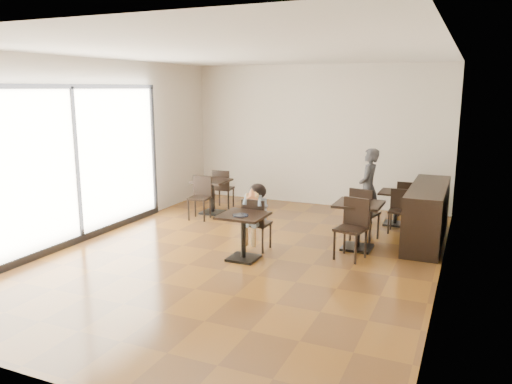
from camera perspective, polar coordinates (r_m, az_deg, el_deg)
The scene contains 23 objects.
floor at distance 8.23m, azimuth -1.39°, elevation -7.16°, with size 6.00×8.00×0.01m, color brown.
ceiling at distance 7.80m, azimuth -1.52°, elevation 15.66°, with size 6.00×8.00×0.01m, color silver.
wall_back at distance 11.58m, azimuth 7.02°, elevation 6.40°, with size 6.00×0.01×3.20m, color beige.
wall_front at distance 4.62m, azimuth -23.00°, elevation -2.62°, with size 6.00×0.01×3.20m, color beige.
wall_left at distance 9.52m, azimuth -18.10°, elevation 4.74°, with size 0.01×8.00×3.20m, color beige.
wall_right at distance 7.14m, azimuth 20.95°, elevation 2.35°, with size 0.01×8.00×3.20m, color beige.
storefront_window at distance 9.16m, azimuth -19.95°, elevation 3.09°, with size 0.04×4.50×2.60m, color white.
child_table at distance 7.90m, azimuth -1.46°, elevation -5.16°, with size 0.70×0.70×0.74m, color black, non-canonical shape.
child_chair at distance 8.36m, azimuth 0.14°, elevation -3.66°, with size 0.40×0.40×0.89m, color black, non-canonical shape.
child at distance 8.33m, azimuth 0.14°, elevation -2.89°, with size 0.40×0.56×1.12m, color slate, non-canonical shape.
plate at distance 7.71m, azimuth -1.79°, elevation -2.67°, with size 0.25×0.25×0.02m, color black.
pizza_slice at distance 8.07m, azimuth -0.40°, elevation -0.39°, with size 0.26×0.20×0.06m, color #D0C169, non-canonical shape.
adult_patron at distance 9.98m, azimuth 12.72°, elevation 0.50°, with size 0.56×0.37×1.54m, color #353539.
cafe_table_mid at distance 8.58m, azimuth 11.56°, elevation -3.82°, with size 0.76×0.76×0.80m, color black, non-canonical shape.
cafe_table_left at distance 10.83m, azimuth -5.03°, elevation -0.53°, with size 0.70×0.70×0.74m, color black, non-canonical shape.
cafe_table_back at distance 10.28m, azimuth 15.64°, elevation -1.79°, with size 0.63×0.63×0.67m, color black, non-canonical shape.
chair_mid_a at distance 9.08m, azimuth 12.33°, elevation -2.46°, with size 0.43×0.43×0.96m, color black, non-canonical shape.
chair_mid_b at distance 8.04m, azimuth 10.75°, elevation -4.25°, with size 0.43×0.43×0.96m, color black, non-canonical shape.
chair_left_a at distance 11.29m, azimuth -3.71°, elevation 0.39°, with size 0.40×0.40×0.89m, color black, non-canonical shape.
chair_left_b at distance 10.35m, azimuth -6.50°, elevation -0.72°, with size 0.40×0.40×0.89m, color black, non-canonical shape.
chair_back_a at distance 10.78m, azimuth 16.80°, elevation -0.87°, with size 0.36×0.36×0.81m, color black, non-canonical shape.
chair_back_b at distance 9.72m, azimuth 15.99°, elevation -2.18°, with size 0.36×0.36×0.81m, color black, non-canonical shape.
service_counter at distance 9.33m, azimuth 18.98°, elevation -2.33°, with size 0.60×2.40×1.00m, color black.
Camera 1 is at (3.30, -7.05, 2.68)m, focal length 35.00 mm.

